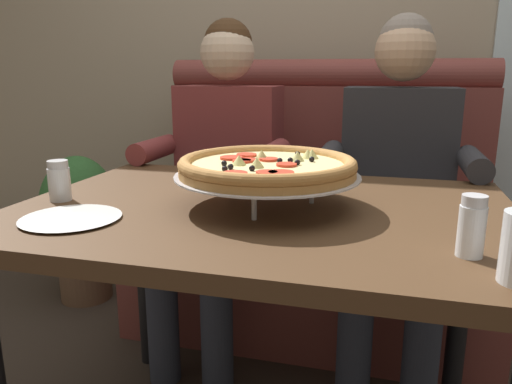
{
  "coord_description": "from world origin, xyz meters",
  "views": [
    {
      "loc": [
        0.29,
        -1.14,
        1.08
      ],
      "look_at": [
        -0.03,
        0.03,
        0.78
      ],
      "focal_mm": 34.36,
      "sensor_mm": 36.0,
      "label": 1
    }
  ],
  "objects_px": {
    "booth_bench": "(314,230)",
    "potted_plant": "(81,221)",
    "plate_near_left": "(71,215)",
    "diner_right": "(397,177)",
    "shaker_oregano": "(471,231)",
    "dining_table": "(263,241)",
    "diner_left": "(222,168)",
    "shaker_parmesan": "(59,184)",
    "pizza": "(267,167)"
  },
  "relations": [
    {
      "from": "booth_bench",
      "to": "potted_plant",
      "type": "bearing_deg",
      "value": -173.23
    },
    {
      "from": "plate_near_left",
      "to": "potted_plant",
      "type": "relative_size",
      "value": 0.32
    },
    {
      "from": "diner_right",
      "to": "shaker_oregano",
      "type": "height_order",
      "value": "diner_right"
    },
    {
      "from": "dining_table",
      "to": "diner_left",
      "type": "distance_m",
      "value": 0.72
    },
    {
      "from": "shaker_parmesan",
      "to": "diner_left",
      "type": "bearing_deg",
      "value": 75.28
    },
    {
      "from": "shaker_oregano",
      "to": "dining_table",
      "type": "bearing_deg",
      "value": 152.44
    },
    {
      "from": "booth_bench",
      "to": "dining_table",
      "type": "relative_size",
      "value": 1.2
    },
    {
      "from": "booth_bench",
      "to": "pizza",
      "type": "distance_m",
      "value": 1.01
    },
    {
      "from": "dining_table",
      "to": "shaker_oregano",
      "type": "distance_m",
      "value": 0.52
    },
    {
      "from": "shaker_parmesan",
      "to": "potted_plant",
      "type": "bearing_deg",
      "value": 123.39
    },
    {
      "from": "shaker_parmesan",
      "to": "plate_near_left",
      "type": "bearing_deg",
      "value": -47.35
    },
    {
      "from": "diner_left",
      "to": "booth_bench",
      "type": "bearing_deg",
      "value": 38.95
    },
    {
      "from": "shaker_oregano",
      "to": "booth_bench",
      "type": "bearing_deg",
      "value": 111.48
    },
    {
      "from": "diner_right",
      "to": "pizza",
      "type": "xyz_separation_m",
      "value": [
        -0.32,
        -0.64,
        0.14
      ]
    },
    {
      "from": "booth_bench",
      "to": "diner_left",
      "type": "height_order",
      "value": "diner_left"
    },
    {
      "from": "diner_right",
      "to": "shaker_parmesan",
      "type": "height_order",
      "value": "diner_right"
    },
    {
      "from": "dining_table",
      "to": "potted_plant",
      "type": "height_order",
      "value": "dining_table"
    },
    {
      "from": "booth_bench",
      "to": "plate_near_left",
      "type": "relative_size",
      "value": 6.53
    },
    {
      "from": "shaker_parmesan",
      "to": "potted_plant",
      "type": "distance_m",
      "value": 1.11
    },
    {
      "from": "booth_bench",
      "to": "pizza",
      "type": "xyz_separation_m",
      "value": [
        0.01,
        -0.9,
        0.45
      ]
    },
    {
      "from": "shaker_parmesan",
      "to": "booth_bench",
      "type": "bearing_deg",
      "value": 62.29
    },
    {
      "from": "shaker_oregano",
      "to": "pizza",
      "type": "bearing_deg",
      "value": 152.06
    },
    {
      "from": "shaker_oregano",
      "to": "shaker_parmesan",
      "type": "xyz_separation_m",
      "value": [
        -0.97,
        0.15,
        -0.0
      ]
    },
    {
      "from": "diner_right",
      "to": "shaker_parmesan",
      "type": "distance_m",
      "value": 1.12
    },
    {
      "from": "diner_right",
      "to": "plate_near_left",
      "type": "relative_size",
      "value": 5.69
    },
    {
      "from": "pizza",
      "to": "potted_plant",
      "type": "relative_size",
      "value": 0.65
    },
    {
      "from": "booth_bench",
      "to": "shaker_parmesan",
      "type": "relative_size",
      "value": 13.96
    },
    {
      "from": "diner_left",
      "to": "dining_table",
      "type": "bearing_deg",
      "value": -62.6
    },
    {
      "from": "dining_table",
      "to": "booth_bench",
      "type": "bearing_deg",
      "value": 90.0
    },
    {
      "from": "pizza",
      "to": "potted_plant",
      "type": "xyz_separation_m",
      "value": [
        -1.1,
        0.77,
        -0.46
      ]
    },
    {
      "from": "potted_plant",
      "to": "shaker_parmesan",
      "type": "bearing_deg",
      "value": -56.61
    },
    {
      "from": "dining_table",
      "to": "diner_right",
      "type": "distance_m",
      "value": 0.72
    },
    {
      "from": "dining_table",
      "to": "pizza",
      "type": "relative_size",
      "value": 2.67
    },
    {
      "from": "shaker_oregano",
      "to": "plate_near_left",
      "type": "bearing_deg",
      "value": 179.78
    },
    {
      "from": "diner_left",
      "to": "potted_plant",
      "type": "relative_size",
      "value": 1.82
    },
    {
      "from": "booth_bench",
      "to": "potted_plant",
      "type": "height_order",
      "value": "booth_bench"
    },
    {
      "from": "diner_right",
      "to": "shaker_parmesan",
      "type": "bearing_deg",
      "value": -139.59
    },
    {
      "from": "shaker_oregano",
      "to": "potted_plant",
      "type": "height_order",
      "value": "shaker_oregano"
    },
    {
      "from": "dining_table",
      "to": "diner_right",
      "type": "xyz_separation_m",
      "value": [
        0.33,
        0.64,
        0.05
      ]
    },
    {
      "from": "diner_right",
      "to": "shaker_oregano",
      "type": "bearing_deg",
      "value": -82.32
    },
    {
      "from": "shaker_parmesan",
      "to": "dining_table",
      "type": "bearing_deg",
      "value": 9.52
    },
    {
      "from": "dining_table",
      "to": "shaker_parmesan",
      "type": "bearing_deg",
      "value": -170.48
    },
    {
      "from": "dining_table",
      "to": "shaker_parmesan",
      "type": "height_order",
      "value": "shaker_parmesan"
    },
    {
      "from": "diner_right",
      "to": "pizza",
      "type": "relative_size",
      "value": 2.8
    },
    {
      "from": "dining_table",
      "to": "diner_right",
      "type": "height_order",
      "value": "diner_right"
    },
    {
      "from": "pizza",
      "to": "dining_table",
      "type": "bearing_deg",
      "value": 169.74
    },
    {
      "from": "shaker_oregano",
      "to": "plate_near_left",
      "type": "height_order",
      "value": "shaker_oregano"
    },
    {
      "from": "booth_bench",
      "to": "plate_near_left",
      "type": "xyz_separation_m",
      "value": [
        -0.39,
        -1.13,
        0.36
      ]
    },
    {
      "from": "booth_bench",
      "to": "dining_table",
      "type": "xyz_separation_m",
      "value": [
        0.0,
        -0.9,
        0.26
      ]
    },
    {
      "from": "potted_plant",
      "to": "pizza",
      "type": "bearing_deg",
      "value": -35.23
    }
  ]
}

